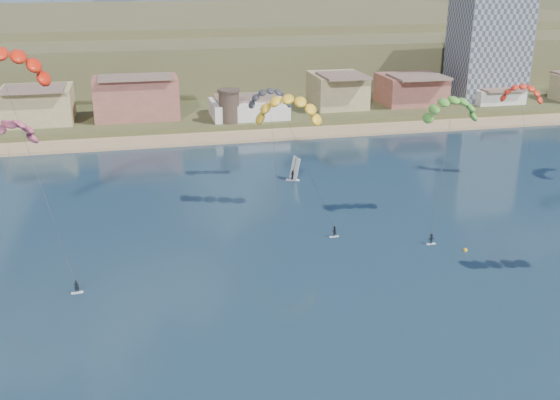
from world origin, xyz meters
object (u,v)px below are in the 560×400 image
kitesurfer_red (2,61)px  watchtower (229,106)px  apartment_tower (488,46)px  kitesurfer_green (452,106)px  buoy (465,250)px  windsurfer (294,173)px  kitesurfer_yellow (289,105)px

kitesurfer_red → watchtower: bearing=59.9°
apartment_tower → kitesurfer_green: bearing=-122.6°
apartment_tower → kitesurfer_red: (-120.85, -84.59, 10.90)m
apartment_tower → buoy: 114.02m
kitesurfer_green → windsurfer: 37.52m
kitesurfer_red → kitesurfer_yellow: 44.44m
kitesurfer_yellow → buoy: size_ratio=34.75×
windsurfer → apartment_tower: bearing=38.4°
apartment_tower → watchtower: 82.02m
apartment_tower → watchtower: bearing=-170.1°
apartment_tower → watchtower: size_ratio=3.72×
watchtower → apartment_tower: bearing=9.9°
watchtower → windsurfer: 45.09m
watchtower → kitesurfer_red: (-40.85, -70.59, 22.35)m
kitesurfer_yellow → kitesurfer_red: bearing=-166.7°
kitesurfer_red → windsurfer: kitesurfer_red is taller
apartment_tower → kitesurfer_yellow: 108.45m
watchtower → windsurfer: size_ratio=1.81×
kitesurfer_red → windsurfer: size_ratio=6.96×
watchtower → windsurfer: bearing=-82.0°
apartment_tower → kitesurfer_red: size_ratio=0.97×
kitesurfer_green → watchtower: bearing=109.9°
apartment_tower → kitesurfer_red: bearing=-145.0°
watchtower → buoy: bearing=-74.3°
kitesurfer_yellow → windsurfer: 24.19m
apartment_tower → kitesurfer_red: apartment_tower is taller
apartment_tower → kitesurfer_yellow: apartment_tower is taller
apartment_tower → kitesurfer_yellow: size_ratio=1.37×
watchtower → windsurfer: (6.27, -44.39, -4.86)m
apartment_tower → kitesurfer_green: (-54.36, -84.96, 1.75)m
kitesurfer_red → kitesurfer_yellow: size_ratio=1.42×
kitesurfer_red → buoy: (64.39, -12.87, -28.61)m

